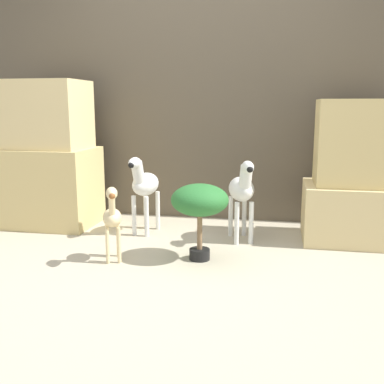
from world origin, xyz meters
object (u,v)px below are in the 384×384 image
(zebra_right, at_px, (242,190))
(giraffe_figurine, at_px, (112,216))
(potted_palm_front, at_px, (200,203))
(zebra_left, at_px, (144,185))

(zebra_right, relative_size, giraffe_figurine, 1.22)
(giraffe_figurine, relative_size, potted_palm_front, 1.01)
(zebra_right, xyz_separation_m, zebra_left, (-0.84, 0.07, 0.00))
(zebra_right, distance_m, giraffe_figurine, 1.08)
(zebra_right, xyz_separation_m, potted_palm_front, (-0.25, -0.51, -0.01))
(zebra_left, bearing_deg, potted_palm_front, -44.75)
(zebra_right, distance_m, zebra_left, 0.84)
(zebra_right, xyz_separation_m, giraffe_figurine, (-0.84, -0.67, -0.10))
(giraffe_figurine, distance_m, potted_palm_front, 0.62)
(potted_palm_front, bearing_deg, zebra_right, 63.73)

